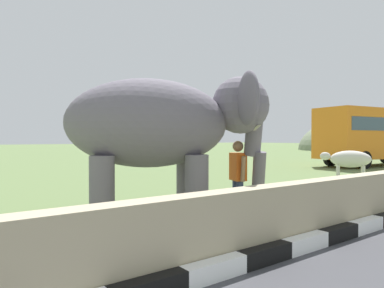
# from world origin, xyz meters

# --- Properties ---
(barrier_parapet) EXTENTS (28.00, 0.36, 1.00)m
(barrier_parapet) POSITION_xyz_m (2.00, 4.09, 0.50)
(barrier_parapet) COLOR tan
(barrier_parapet) RESTS_ON ground_plane
(elephant) EXTENTS (4.03, 3.24, 2.96)m
(elephant) POSITION_xyz_m (3.76, 6.34, 1.94)
(elephant) COLOR slate
(elephant) RESTS_ON ground_plane
(person_handler) EXTENTS (0.36, 0.67, 1.66)m
(person_handler) POSITION_xyz_m (5.28, 5.94, 0.93)
(person_handler) COLOR navy
(person_handler) RESTS_ON ground_plane
(bus_orange) EXTENTS (8.87, 3.76, 3.50)m
(bus_orange) POSITION_xyz_m (22.47, 11.30, 2.08)
(bus_orange) COLOR orange
(bus_orange) RESTS_ON ground_plane
(cow_near) EXTENTS (1.41, 1.80, 1.23)m
(cow_near) POSITION_xyz_m (13.26, 7.93, 0.87)
(cow_near) COLOR beige
(cow_near) RESTS_ON ground_plane
(hill_east) EXTENTS (27.27, 21.82, 11.59)m
(hill_east) POSITION_xyz_m (55.00, 26.29, 0.00)
(hill_east) COLOR slate
(hill_east) RESTS_ON ground_plane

